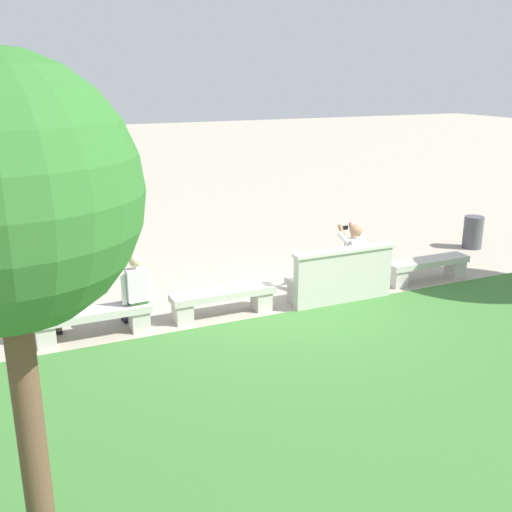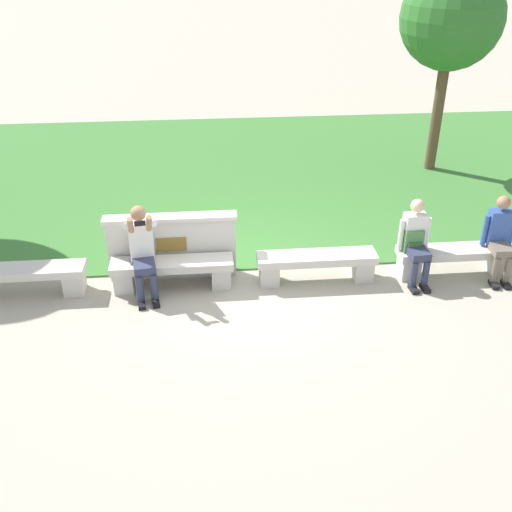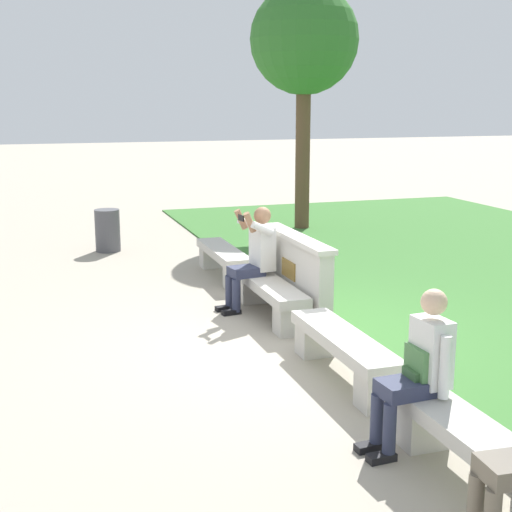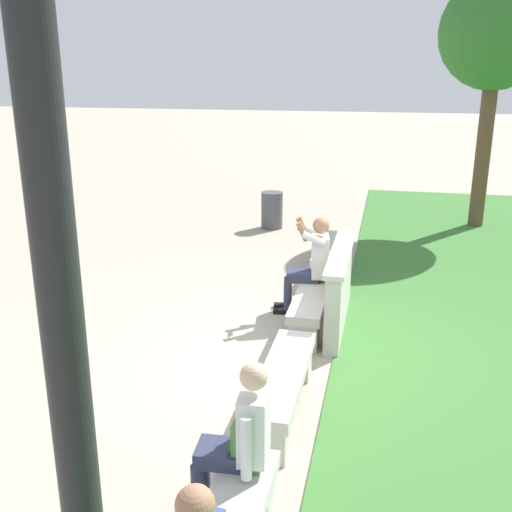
% 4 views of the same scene
% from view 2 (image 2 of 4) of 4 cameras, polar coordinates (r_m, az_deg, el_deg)
% --- Properties ---
extents(ground_plane, '(80.00, 80.00, 0.00)m').
position_cam_2_polar(ground_plane, '(8.99, -1.03, -2.64)').
color(ground_plane, '#A89E8C').
extents(grass_strip, '(20.19, 8.00, 0.03)m').
position_cam_2_polar(grass_strip, '(12.90, -2.49, 7.82)').
color(grass_strip, '#3D7533').
rests_on(grass_strip, ground).
extents(bench_main, '(1.78, 0.40, 0.45)m').
position_cam_2_polar(bench_main, '(9.22, -21.33, -1.86)').
color(bench_main, beige).
rests_on(bench_main, ground).
extents(bench_near, '(1.78, 0.40, 0.45)m').
position_cam_2_polar(bench_near, '(8.84, -7.97, -1.33)').
color(bench_near, beige).
rests_on(bench_near, ground).
extents(bench_mid, '(1.78, 0.40, 0.45)m').
position_cam_2_polar(bench_mid, '(8.97, 5.78, -0.71)').
color(bench_mid, beige).
rests_on(bench_mid, ground).
extents(bench_far, '(1.78, 0.40, 0.45)m').
position_cam_2_polar(bench_far, '(9.58, 18.44, -0.09)').
color(bench_far, beige).
rests_on(bench_far, ground).
extents(backrest_wall_with_plaque, '(1.95, 0.24, 1.01)m').
position_cam_2_polar(backrest_wall_with_plaque, '(9.03, -8.00, 0.98)').
color(backrest_wall_with_plaque, beige).
rests_on(backrest_wall_with_plaque, ground).
extents(person_photographer, '(0.51, 0.76, 1.32)m').
position_cam_2_polar(person_photographer, '(8.59, -10.81, 0.82)').
color(person_photographer, black).
rests_on(person_photographer, ground).
extents(person_distant, '(0.48, 0.69, 1.26)m').
position_cam_2_polar(person_distant, '(9.10, 14.98, 1.57)').
color(person_distant, black).
rests_on(person_distant, ground).
extents(person_companion, '(0.48, 0.69, 1.26)m').
position_cam_2_polar(person_companion, '(9.61, 22.20, 1.82)').
color(person_companion, black).
rests_on(person_companion, ground).
extents(backpack, '(0.28, 0.24, 0.43)m').
position_cam_2_polar(backpack, '(9.16, 14.68, 1.48)').
color(backpack, '#4C7F47').
rests_on(backpack, bench_far).
extents(tree_behind_wall, '(1.99, 1.99, 4.10)m').
position_cam_2_polar(tree_behind_wall, '(12.96, 18.13, 20.65)').
color(tree_behind_wall, brown).
rests_on(tree_behind_wall, ground).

